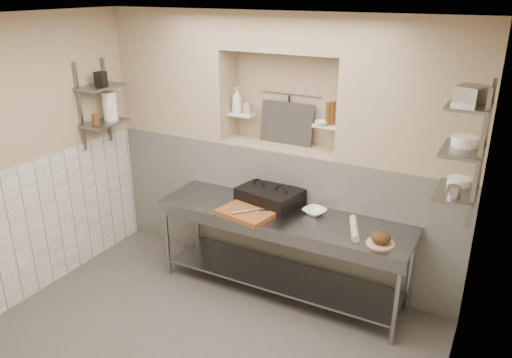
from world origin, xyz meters
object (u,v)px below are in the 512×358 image
Objects in this scene: rolling_pin at (354,228)px; jug_left at (110,106)px; cutting_board at (246,213)px; panini_press at (270,196)px; prep_table at (281,238)px; bowl_alcove at (321,123)px; bottle_soap at (237,100)px; bread_loaf at (381,237)px; mixing_bowl at (315,212)px.

rolling_pin is 1.43× the size of jug_left.
cutting_board is 1.06m from rolling_pin.
rolling_pin is at bearing -0.20° from panini_press.
jug_left is (-2.86, -0.01, 0.83)m from rolling_pin.
jug_left reaches higher than cutting_board.
prep_table is 19.46× the size of bowl_alcove.
cutting_board is at bearing -148.73° from prep_table.
panini_press is 1.12m from bottle_soap.
bread_loaf is at bearing -2.00° from jug_left.
prep_table is 8.34× the size of jug_left.
cutting_board is (-0.08, -0.36, -0.06)m from panini_press.
bottle_soap is at bearing 159.31° from bread_loaf.
prep_table is at bearing -149.98° from mixing_bowl.
cutting_board is 1.69× the size of jug_left.
bread_loaf is (1.33, 0.05, 0.04)m from cutting_board.
cutting_board is 2.40× the size of mixing_bowl.
bottle_soap reaches higher than bowl_alcove.
cutting_board is at bearing -149.33° from mixing_bowl.
bread_loaf reaches higher than cutting_board.
jug_left is (-1.81, 0.15, 0.84)m from cutting_board.
bowl_alcove reaches higher than rolling_pin.
bowl_alcove is (-0.57, 0.54, 0.80)m from rolling_pin.
cutting_board is at bearing -55.06° from bottle_soap.
bread_loaf is 1.32m from bowl_alcove.
cutting_board is (-0.30, -0.18, 0.28)m from prep_table.
mixing_bowl is 0.80m from bread_loaf.
bowl_alcove is at bearing -2.02° from bottle_soap.
mixing_bowl is at bearing -73.40° from bowl_alcove.
cutting_board is 1.88× the size of bottle_soap.
bread_loaf is at bearing -3.06° from panini_press.
bread_loaf is 0.56× the size of jug_left.
bottle_soap reaches higher than panini_press.
bowl_alcove is (1.00, -0.04, -0.12)m from bottle_soap.
bread_loaf is 3.24m from jug_left.
rolling_pin reaches higher than prep_table.
bowl_alcove reaches higher than prep_table.
bread_loaf is at bearing -7.69° from prep_table.
bottle_soap is at bearing 145.77° from prep_table.
bottle_soap reaches higher than cutting_board.
prep_table is 0.80m from rolling_pin.
bottle_soap is at bearing 159.86° from rolling_pin.
bread_loaf is (0.28, -0.12, 0.03)m from rolling_pin.
rolling_pin is 3.33× the size of bowl_alcove.
panini_press is at bearing -32.21° from bottle_soap.
prep_table is 9.28× the size of bottle_soap.
bottle_soap reaches higher than mixing_bowl.
panini_press is 5.15× the size of bowl_alcove.
bottle_soap reaches higher than rolling_pin.
bowl_alcove is at bearing 71.38° from prep_table.
mixing_bowl is 0.89m from bowl_alcove.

